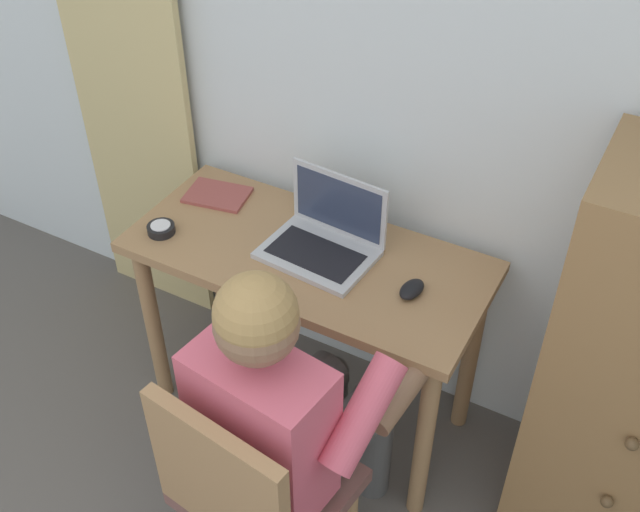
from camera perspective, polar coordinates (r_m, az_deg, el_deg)
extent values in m
cube|color=silver|center=(2.29, 8.18, 12.95)|extent=(4.80, 0.05, 2.50)
cube|color=#CCB77A|center=(2.85, -14.38, 13.77)|extent=(0.51, 0.03, 2.15)
cube|color=#9E754C|center=(2.40, -0.95, -0.07)|extent=(1.15, 0.52, 0.03)
cylinder|color=#9E754C|center=(2.77, -12.38, -5.07)|extent=(0.06, 0.06, 0.71)
cylinder|color=#9E754C|center=(2.40, 7.79, -13.57)|extent=(0.06, 0.06, 0.71)
cylinder|color=#9E754C|center=(3.00, -7.60, -0.30)|extent=(0.06, 0.06, 0.71)
cylinder|color=#9E754C|center=(2.66, 11.20, -7.23)|extent=(0.06, 0.06, 0.71)
sphere|color=brown|center=(2.36, 20.70, -16.83)|extent=(0.04, 0.04, 0.04)
sphere|color=brown|center=(2.15, 22.33, -12.89)|extent=(0.04, 0.04, 0.04)
cube|color=brown|center=(2.21, -3.80, -16.83)|extent=(0.47, 0.45, 0.05)
cube|color=#9E754C|center=(1.94, -7.62, -16.50)|extent=(0.42, 0.10, 0.42)
cylinder|color=#9E754C|center=(2.53, -4.28, -15.28)|extent=(0.04, 0.04, 0.40)
cylinder|color=#4C4C4C|center=(2.24, 1.59, -13.55)|extent=(0.19, 0.42, 0.14)
cylinder|color=#4C4C4C|center=(2.31, -2.13, -11.41)|extent=(0.19, 0.42, 0.14)
cylinder|color=#4C4C4C|center=(2.53, 4.19, -13.79)|extent=(0.11, 0.11, 0.47)
cylinder|color=#4C4C4C|center=(2.59, 0.78, -11.92)|extent=(0.11, 0.11, 0.47)
cube|color=#D1566B|center=(1.98, -4.40, -12.62)|extent=(0.38, 0.25, 0.46)
cylinder|color=#D1566B|center=(1.90, 3.26, -11.74)|extent=(0.13, 0.31, 0.25)
cylinder|color=#D1566B|center=(2.08, -6.88, -6.02)|extent=(0.13, 0.31, 0.25)
cylinder|color=#846047|center=(2.09, 6.26, -10.03)|extent=(0.11, 0.28, 0.11)
cylinder|color=#846047|center=(2.26, -3.29, -4.99)|extent=(0.11, 0.28, 0.11)
sphere|color=#846047|center=(1.72, -4.78, -5.07)|extent=(0.20, 0.20, 0.20)
sphere|color=#9E7A47|center=(1.70, -4.84, -4.35)|extent=(0.20, 0.20, 0.20)
cube|color=#B7BABF|center=(2.37, -0.22, 0.12)|extent=(0.36, 0.27, 0.02)
cube|color=black|center=(2.36, -0.35, 0.18)|extent=(0.30, 0.18, 0.00)
cube|color=#B7BABF|center=(2.38, 1.45, 3.93)|extent=(0.34, 0.04, 0.22)
cube|color=#2D3851|center=(2.38, 1.37, 3.86)|extent=(0.31, 0.03, 0.18)
ellipsoid|color=black|center=(2.25, 6.89, -2.49)|extent=(0.07, 0.11, 0.03)
cylinder|color=black|center=(2.52, -11.82, 1.99)|extent=(0.09, 0.09, 0.03)
cylinder|color=silver|center=(2.51, -11.86, 2.27)|extent=(0.06, 0.06, 0.00)
cube|color=#994742|center=(2.65, -7.70, 4.56)|extent=(0.23, 0.19, 0.01)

